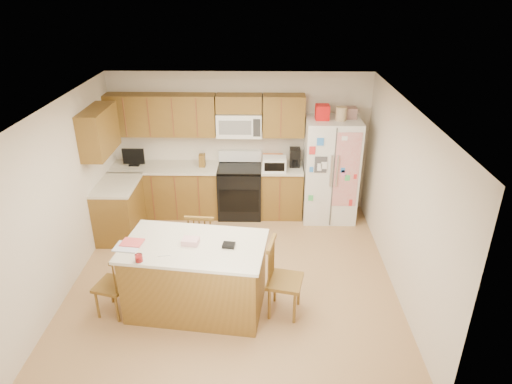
{
  "coord_description": "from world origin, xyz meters",
  "views": [
    {
      "loc": [
        0.42,
        -5.41,
        3.95
      ],
      "look_at": [
        0.32,
        0.35,
        1.19
      ],
      "focal_mm": 32.0,
      "sensor_mm": 36.0,
      "label": 1
    }
  ],
  "objects_px": {
    "stove": "(240,190)",
    "windsor_chair_right": "(283,280)",
    "windsor_chair_back": "(203,244)",
    "island": "(196,276)",
    "refrigerator": "(330,169)",
    "windsor_chair_left": "(113,285)"
  },
  "relations": [
    {
      "from": "refrigerator",
      "to": "island",
      "type": "relative_size",
      "value": 1.08
    },
    {
      "from": "windsor_chair_back",
      "to": "island",
      "type": "bearing_deg",
      "value": -89.34
    },
    {
      "from": "windsor_chair_left",
      "to": "windsor_chair_back",
      "type": "relative_size",
      "value": 0.92
    },
    {
      "from": "windsor_chair_back",
      "to": "windsor_chair_right",
      "type": "bearing_deg",
      "value": -37.66
    },
    {
      "from": "island",
      "to": "windsor_chair_right",
      "type": "relative_size",
      "value": 1.84
    },
    {
      "from": "stove",
      "to": "windsor_chair_back",
      "type": "xyz_separation_m",
      "value": [
        -0.44,
        -1.81,
        -0.01
      ]
    },
    {
      "from": "windsor_chair_left",
      "to": "stove",
      "type": "bearing_deg",
      "value": 61.84
    },
    {
      "from": "refrigerator",
      "to": "windsor_chair_right",
      "type": "height_order",
      "value": "refrigerator"
    },
    {
      "from": "windsor_chair_right",
      "to": "stove",
      "type": "bearing_deg",
      "value": 104.16
    },
    {
      "from": "windsor_chair_right",
      "to": "refrigerator",
      "type": "bearing_deg",
      "value": 70.96
    },
    {
      "from": "island",
      "to": "windsor_chair_back",
      "type": "xyz_separation_m",
      "value": [
        -0.01,
        0.79,
        -0.01
      ]
    },
    {
      "from": "windsor_chair_left",
      "to": "island",
      "type": "bearing_deg",
      "value": 6.92
    },
    {
      "from": "refrigerator",
      "to": "windsor_chair_right",
      "type": "xyz_separation_m",
      "value": [
        -0.9,
        -2.6,
        -0.43
      ]
    },
    {
      "from": "island",
      "to": "windsor_chair_back",
      "type": "bearing_deg",
      "value": 90.66
    },
    {
      "from": "refrigerator",
      "to": "windsor_chair_back",
      "type": "distance_m",
      "value": 2.7
    },
    {
      "from": "stove",
      "to": "windsor_chair_right",
      "type": "height_order",
      "value": "stove"
    },
    {
      "from": "windsor_chair_left",
      "to": "windsor_chair_back",
      "type": "distance_m",
      "value": 1.37
    },
    {
      "from": "stove",
      "to": "refrigerator",
      "type": "relative_size",
      "value": 0.55
    },
    {
      "from": "refrigerator",
      "to": "island",
      "type": "xyz_separation_m",
      "value": [
        -2.0,
        -2.54,
        -0.44
      ]
    },
    {
      "from": "windsor_chair_back",
      "to": "windsor_chair_right",
      "type": "height_order",
      "value": "windsor_chair_right"
    },
    {
      "from": "stove",
      "to": "windsor_chair_right",
      "type": "bearing_deg",
      "value": -75.84
    },
    {
      "from": "stove",
      "to": "island",
      "type": "xyz_separation_m",
      "value": [
        -0.43,
        -2.6,
        0.01
      ]
    }
  ]
}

